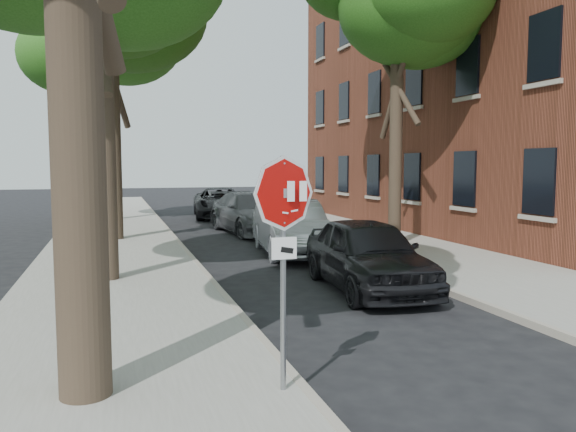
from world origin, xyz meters
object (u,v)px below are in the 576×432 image
tree_mid_b (109,1)px  tree_right (396,15)px  car_a (367,254)px  car_b (291,227)px  tree_far (103,62)px  car_c (251,213)px  apartment_building (524,43)px  stop_sign (284,227)px  car_d (220,203)px

tree_mid_b → tree_right: tree_mid_b is taller
car_a → car_b: (-0.11, 4.95, 0.03)m
tree_right → car_b: size_ratio=1.93×
tree_far → car_c: tree_far is taller
car_b → car_c: car_b is taller
tree_right → car_a: 9.01m
apartment_building → stop_sign: 21.10m
car_d → car_c: bearing=-83.7°
tree_mid_b → tree_right: bearing=-25.5°
car_d → car_b: bearing=-84.2°
car_a → car_d: (0.00, 16.97, -0.02)m
stop_sign → tree_right: (6.68, 10.14, 5.26)m
apartment_building → car_c: size_ratio=3.75×
stop_sign → tree_far: 21.88m
stop_sign → car_a: size_ratio=0.58×
apartment_building → car_a: size_ratio=4.52×
apartment_building → tree_right: bearing=-154.1°
apartment_building → car_b: size_ratio=4.18×
apartment_building → tree_mid_b: size_ratio=1.95×
stop_sign → car_b: size_ratio=0.54×
car_b → car_c: (0.11, 5.41, -0.02)m
tree_mid_b → tree_far: size_ratio=1.11×
car_a → car_c: size_ratio=0.83×
stop_sign → car_d: stop_sign is taller
tree_right → car_a: tree_right is taller
stop_sign → car_b: (3.19, 9.78, -1.15)m
stop_sign → tree_mid_b: 15.48m
car_c → car_d: bearing=83.8°
tree_right → car_b: 7.31m
apartment_building → tree_right: (-8.02, -3.89, -0.44)m
tree_right → car_c: 8.85m
apartment_building → car_c: (-11.40, 1.16, -6.87)m
car_d → tree_mid_b: bearing=-117.0°
car_a → car_c: car_c is taller
car_c → tree_far: bearing=125.6°
car_b → car_d: (0.11, 12.02, -0.05)m
apartment_building → tree_far: 18.18m
apartment_building → car_b: (-11.51, -4.24, -6.86)m
apartment_building → stop_sign: bearing=-136.3°
stop_sign → tree_right: 13.23m
apartment_building → tree_far: (-16.72, 7.11, -0.44)m
tree_right → car_c: (-3.38, 5.05, -6.43)m
stop_sign → car_b: stop_sign is taller
tree_right → car_a: size_ratio=2.09×
apartment_building → car_d: 15.43m
tree_mid_b → tree_right: 9.34m
apartment_building → tree_right: 8.93m
tree_far → apartment_building: bearing=-23.0°
car_a → car_d: size_ratio=0.83×
tree_far → car_a: size_ratio=2.09×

